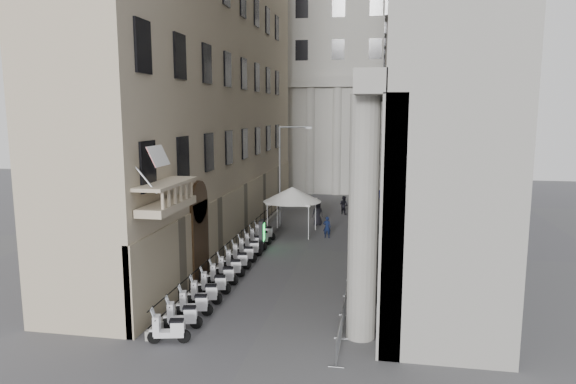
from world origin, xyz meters
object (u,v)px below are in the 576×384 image
scooter_0 (170,343)px  info_kiosk (262,235)px  street_lamp (284,167)px  pedestrian_a (327,227)px  security_tent (292,195)px  pedestrian_b (344,205)px

scooter_0 → info_kiosk: 14.57m
street_lamp → info_kiosk: (-0.08, -7.53, -3.82)m
street_lamp → pedestrian_a: street_lamp is taller
scooter_0 → info_kiosk: (0.46, 14.52, 1.05)m
security_tent → pedestrian_a: bearing=-18.0°
security_tent → pedestrian_b: 9.16m
scooter_0 → pedestrian_b: (5.04, 27.92, 0.85)m
pedestrian_a → info_kiosk: bearing=49.4°
street_lamp → scooter_0: bearing=-103.1°
security_tent → street_lamp: 3.15m
security_tent → pedestrian_a: size_ratio=2.77×
security_tent → pedestrian_a: 3.74m
street_lamp → info_kiosk: 8.44m
scooter_0 → pedestrian_b: 28.39m
pedestrian_b → pedestrian_a: bearing=122.2°
security_tent → info_kiosk: size_ratio=2.16×
pedestrian_a → pedestrian_b: pedestrian_b is taller
street_lamp → pedestrian_b: (4.50, 5.87, -4.01)m
scooter_0 → pedestrian_a: bearing=-26.2°
scooter_0 → pedestrian_b: pedestrian_b is taller
security_tent → info_kiosk: (-1.14, -5.19, -1.99)m
info_kiosk → pedestrian_b: size_ratio=1.21×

